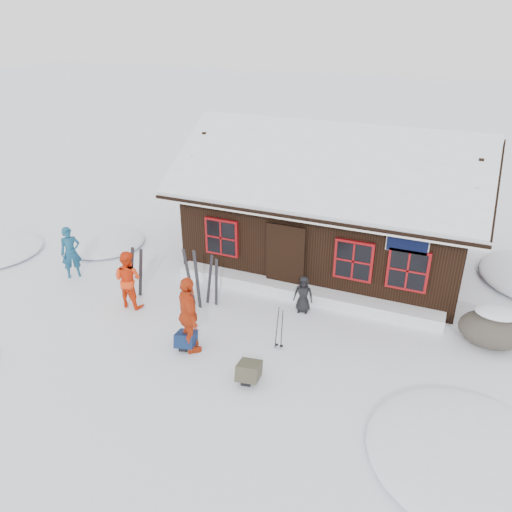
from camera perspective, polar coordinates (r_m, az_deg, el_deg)
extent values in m
plane|color=white|center=(12.92, -4.25, -8.17)|extent=(120.00, 120.00, 0.00)
cube|color=black|center=(16.03, 8.60, 3.74)|extent=(8.00, 5.00, 2.50)
cube|color=black|center=(13.99, 7.56, 9.63)|extent=(8.90, 3.14, 1.88)
cube|color=black|center=(16.76, 10.44, 12.15)|extent=(8.90, 3.14, 1.88)
cube|color=white|center=(13.95, 7.59, 10.18)|extent=(8.72, 3.07, 1.86)
cube|color=white|center=(16.73, 10.48, 12.61)|extent=(8.72, 3.07, 1.86)
cube|color=white|center=(15.17, 9.36, 14.18)|extent=(8.81, 0.22, 0.14)
cube|color=silver|center=(12.93, 5.50, 4.27)|extent=(8.90, 0.10, 0.20)
cube|color=black|center=(14.05, 3.43, -0.42)|extent=(1.00, 0.10, 2.00)
cube|color=black|center=(12.93, 16.96, 1.64)|extent=(1.00, 0.06, 0.60)
cube|color=maroon|center=(14.61, -3.94, 2.16)|extent=(1.04, 0.10, 1.14)
cube|color=black|center=(14.58, -4.01, 2.10)|extent=(0.90, 0.04, 1.00)
cube|color=maroon|center=(13.44, 11.08, -0.51)|extent=(1.04, 0.10, 1.14)
cube|color=black|center=(13.41, 11.04, -0.58)|extent=(0.90, 0.04, 1.00)
cube|color=maroon|center=(13.28, 16.96, -1.55)|extent=(1.04, 0.10, 1.14)
cube|color=black|center=(13.24, 16.93, -1.62)|extent=(0.90, 0.04, 1.00)
cube|color=white|center=(14.11, 5.36, -4.18)|extent=(7.60, 0.60, 0.35)
ellipsoid|color=white|center=(18.14, -16.96, 1.27)|extent=(2.80, 2.80, 0.34)
ellipsoid|color=white|center=(10.42, 22.86, -20.63)|extent=(3.60, 3.60, 0.43)
imported|color=navy|center=(15.91, -20.41, 0.38)|extent=(0.67, 0.69, 1.60)
imported|color=#EF3A10|center=(13.83, -14.41, -2.58)|extent=(0.79, 0.62, 1.63)
imported|color=red|center=(11.68, -7.69, -6.74)|extent=(1.14, 1.13, 1.94)
imported|color=black|center=(13.33, 5.44, -4.37)|extent=(0.56, 0.41, 1.05)
ellipsoid|color=#524B41|center=(13.31, 25.40, -7.63)|extent=(1.56, 1.17, 0.86)
ellipsoid|color=white|center=(13.12, 25.70, -6.28)|extent=(0.98, 0.71, 0.22)
cube|color=black|center=(14.29, -14.05, -1.92)|extent=(0.25, 0.22, 1.57)
cube|color=black|center=(14.22, -13.05, -1.95)|extent=(0.32, 0.08, 1.57)
cube|color=black|center=(13.63, -7.66, -2.46)|extent=(0.30, 0.10, 1.70)
cube|color=black|center=(13.47, -6.74, -2.77)|extent=(0.27, 0.16, 1.70)
cube|color=black|center=(13.59, -5.32, -2.77)|extent=(0.28, 0.08, 1.55)
cube|color=black|center=(13.43, -4.56, -3.12)|extent=(0.23, 0.18, 1.55)
cylinder|color=black|center=(11.89, 2.40, -8.31)|extent=(0.08, 0.10, 1.16)
cylinder|color=black|center=(11.86, 2.97, -8.44)|extent=(0.08, 0.10, 1.16)
cube|color=#102148|center=(12.23, -7.98, -9.66)|extent=(0.59, 0.69, 0.32)
cube|color=#423F2F|center=(11.15, -0.81, -13.31)|extent=(0.58, 0.70, 0.34)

